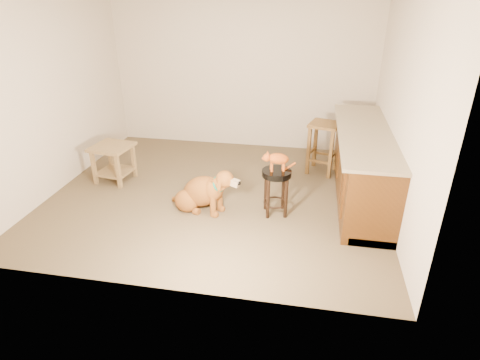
% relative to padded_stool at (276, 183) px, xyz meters
% --- Properties ---
extents(floor, '(4.50, 4.00, 0.01)m').
position_rel_padded_stool_xyz_m(floor, '(-0.85, 0.37, -0.42)').
color(floor, brown).
rests_on(floor, ground).
extents(room_shell, '(4.54, 4.04, 2.62)m').
position_rel_padded_stool_xyz_m(room_shell, '(-0.85, 0.37, 1.25)').
color(room_shell, beige).
rests_on(room_shell, ground).
extents(cabinet_run, '(0.70, 2.56, 0.94)m').
position_rel_padded_stool_xyz_m(cabinet_run, '(1.09, 0.67, 0.01)').
color(cabinet_run, '#43250C').
rests_on(cabinet_run, ground).
extents(padded_stool, '(0.37, 0.37, 0.60)m').
position_rel_padded_stool_xyz_m(padded_stool, '(0.00, 0.00, 0.00)').
color(padded_stool, black).
rests_on(padded_stool, ground).
extents(wood_stool, '(0.53, 0.53, 0.79)m').
position_rel_padded_stool_xyz_m(wood_stool, '(0.58, 1.40, -0.01)').
color(wood_stool, brown).
rests_on(wood_stool, ground).
extents(side_table, '(0.60, 0.60, 0.55)m').
position_rel_padded_stool_xyz_m(side_table, '(-2.44, 0.54, -0.06)').
color(side_table, olive).
rests_on(side_table, ground).
extents(golden_retriever, '(0.99, 0.60, 0.66)m').
position_rel_padded_stool_xyz_m(golden_retriever, '(-0.93, -0.07, -0.18)').
color(golden_retriever, brown).
rests_on(golden_retriever, ground).
extents(tabby_kitten, '(0.41, 0.24, 0.27)m').
position_rel_padded_stool_xyz_m(tabby_kitten, '(-0.01, -0.00, 0.32)').
color(tabby_kitten, '#8E3B0E').
rests_on(tabby_kitten, padded_stool).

